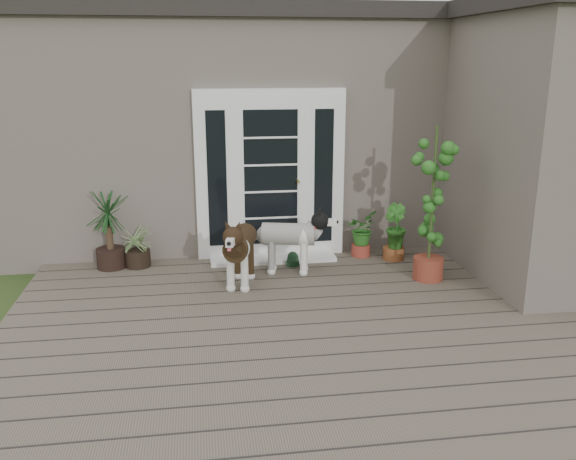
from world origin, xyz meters
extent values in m
cube|color=#6B5B4C|center=(0.00, 0.40, 0.06)|extent=(6.20, 4.60, 0.12)
cube|color=#665E54|center=(0.00, 4.65, 1.55)|extent=(7.40, 4.00, 3.10)
cube|color=#2D2826|center=(0.00, 4.65, 3.20)|extent=(7.60, 4.20, 0.20)
cube|color=#665E54|center=(2.90, 1.50, 1.55)|extent=(1.60, 2.40, 3.10)
cube|color=#2D2826|center=(2.90, 1.50, 3.20)|extent=(1.80, 2.60, 0.20)
cube|color=white|center=(-0.20, 2.60, 1.19)|extent=(1.90, 0.14, 2.15)
cube|color=white|center=(-0.20, 2.40, 0.14)|extent=(1.60, 0.40, 0.05)
imported|color=#2C5F1B|center=(0.96, 2.40, 0.37)|extent=(0.54, 0.54, 0.50)
imported|color=#1E601B|center=(1.35, 2.21, 0.38)|extent=(0.44, 0.44, 0.52)
imported|color=#275317|center=(2.26, 2.40, 0.41)|extent=(0.52, 0.52, 0.59)
camera|label=1|loc=(-1.09, -5.00, 2.64)|focal=37.99mm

